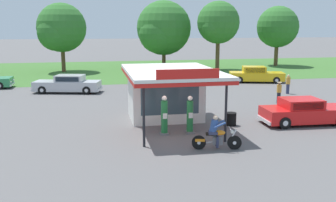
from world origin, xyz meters
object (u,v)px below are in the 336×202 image
Objects in this scene: parked_car_back_row_centre_left at (156,77)px; spare_tire_stack at (231,119)px; gas_pump_nearside at (164,117)px; parked_car_second_row_spare at (68,84)px; featured_classic_sedan at (304,112)px; parked_car_back_row_far_right at (256,75)px; bystander_chatting_near_pumps at (279,92)px; motorcycle_with_rider at (216,135)px; bystander_admiring_sedan at (288,84)px; gas_pump_offside at (190,116)px; bystander_strolling_foreground at (132,89)px.

parked_car_back_row_centre_left is 7.23× the size of spare_tire_stack.
gas_pump_nearside is 2.80× the size of spare_tire_stack.
featured_classic_sedan is at bearing -43.58° from parked_car_second_row_spare.
bystander_chatting_near_pumps is at bearing -105.36° from parked_car_back_row_far_right.
motorcycle_with_rider is 0.42× the size of parked_car_back_row_centre_left.
gas_pump_nearside is 15.44m from bystander_admiring_sedan.
bystander_admiring_sedan is (10.78, 9.56, -0.07)m from gas_pump_offside.
bystander_admiring_sedan reaches higher than featured_classic_sedan.
gas_pump_nearside is 0.39× the size of featured_classic_sedan.
gas_pump_offside is at bearing 99.84° from motorcycle_with_rider.
gas_pump_nearside is 9.64m from bystander_strolling_foreground.
gas_pump_nearside is 20.27m from parked_car_back_row_far_right.
bystander_admiring_sedan is at bearing -91.49° from parked_car_back_row_far_right.
gas_pump_nearside is at bearing -176.01° from featured_classic_sedan.
bystander_admiring_sedan is 12.74m from bystander_strolling_foreground.
parked_car_back_row_centre_left is at bearing 142.97° from bystander_admiring_sedan.
motorcycle_with_rider is 21.60m from parked_car_back_row_far_right.
featured_classic_sedan is 7.10× the size of spare_tire_stack.
parked_car_back_row_centre_left is (1.09, 16.86, -0.22)m from gas_pump_offside.
gas_pump_offside is 2.83m from motorcycle_with_rider.
featured_classic_sedan is 16.08m from parked_car_back_row_far_right.
gas_pump_nearside reaches higher than parked_car_back_row_far_right.
spare_tire_stack is (-4.21, 0.47, -0.31)m from featured_classic_sedan.
parked_car_back_row_centre_left is 12.82m from bystander_chatting_near_pumps.
gas_pump_offside is 0.35× the size of parked_car_back_row_far_right.
motorcycle_with_rider is 0.39× the size of parked_car_back_row_far_right.
bystander_admiring_sedan is at bearing 52.69° from bystander_chatting_near_pumps.
featured_classic_sedan is (6.85, 0.57, -0.22)m from gas_pump_offside.
gas_pump_offside is at bearing -63.11° from parked_car_second_row_spare.
parked_car_back_row_far_right is at bearing 52.67° from gas_pump_nearside.
spare_tire_stack is at bearing -137.21° from bystander_chatting_near_pumps.
bystander_chatting_near_pumps is at bearing 76.25° from featured_classic_sedan.
gas_pump_nearside reaches higher than bystander_chatting_near_pumps.
bystander_admiring_sedan is (10.30, 12.34, 0.17)m from motorcycle_with_rider.
gas_pump_nearside is 14.80m from parked_car_second_row_spare.
parked_car_back_row_centre_left is 0.90× the size of parked_car_second_row_spare.
gas_pump_nearside reaches higher than featured_classic_sedan.
motorcycle_with_rider is 11.87m from bystander_chatting_near_pumps.
gas_pump_nearside is at bearing -67.76° from parked_car_second_row_spare.
bystander_strolling_foreground is at bearing 161.50° from bystander_chatting_near_pumps.
gas_pump_offside is (1.34, -0.00, -0.03)m from gas_pump_nearside.
gas_pump_offside is at bearing -175.23° from featured_classic_sedan.
bystander_strolling_foreground is at bearing 179.71° from bystander_admiring_sedan.
parked_car_second_row_spare is 1.02× the size of parked_car_back_row_far_right.
parked_car_back_row_centre_left is at bearing 67.13° from bystander_strolling_foreground.
bystander_chatting_near_pumps is 2.14× the size of spare_tire_stack.
parked_car_back_row_far_right is 14.45m from bystander_strolling_foreground.
motorcycle_with_rider is 12.64m from bystander_strolling_foreground.
spare_tire_stack is at bearing -84.41° from parked_car_back_row_centre_left.
motorcycle_with_rider is 18.07m from parked_car_second_row_spare.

